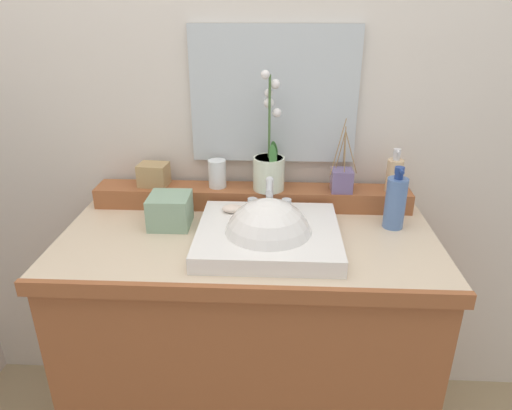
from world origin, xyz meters
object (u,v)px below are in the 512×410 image
object	(u,v)px
soap_bar	(233,209)
tissue_box	(170,210)
sink_basin	(268,240)
tumbler_cup	(217,174)
soap_dispenser	(394,174)
lotion_bottle	(395,202)
potted_plant	(269,165)
reed_diffuser	(342,180)
trinket_box	(154,175)

from	to	relation	value
soap_bar	tissue_box	distance (m)	0.20
sink_basin	tissue_box	bearing A→B (deg)	159.69
sink_basin	tumbler_cup	distance (m)	0.36
soap_dispenser	lotion_bottle	bearing A→B (deg)	-98.97
potted_plant	reed_diffuser	size ratio (longest dim) A/B	1.59
tissue_box	soap_dispenser	bearing A→B (deg)	11.99
lotion_bottle	soap_bar	bearing A→B (deg)	-177.60
potted_plant	reed_diffuser	distance (m)	0.25
potted_plant	lotion_bottle	distance (m)	0.43
potted_plant	tissue_box	bearing A→B (deg)	-153.41
sink_basin	tumbler_cup	bearing A→B (deg)	122.77
reed_diffuser	lotion_bottle	xyz separation A→B (m)	(0.16, -0.13, -0.02)
potted_plant	reed_diffuser	bearing A→B (deg)	-1.17
soap_dispenser	trinket_box	bearing A→B (deg)	178.79
soap_bar	reed_diffuser	distance (m)	0.39
trinket_box	lotion_bottle	world-z (taller)	lotion_bottle
trinket_box	lotion_bottle	distance (m)	0.83
potted_plant	lotion_bottle	xyz separation A→B (m)	(0.41, -0.14, -0.07)
soap_bar	soap_dispenser	world-z (taller)	soap_dispenser
soap_bar	lotion_bottle	distance (m)	0.52
tumbler_cup	tissue_box	size ratio (longest dim) A/B	0.75
tumbler_cup	tissue_box	bearing A→B (deg)	-128.15
potted_plant	trinket_box	distance (m)	0.41
reed_diffuser	lotion_bottle	bearing A→B (deg)	-39.92
soap_dispenser	reed_diffuser	size ratio (longest dim) A/B	0.60
lotion_bottle	reed_diffuser	bearing A→B (deg)	140.08
sink_basin	potted_plant	world-z (taller)	potted_plant
sink_basin	soap_dispenser	world-z (taller)	soap_dispenser
soap_dispenser	tumbler_cup	world-z (taller)	soap_dispenser
sink_basin	soap_bar	xyz separation A→B (m)	(-0.12, 0.12, 0.05)
tumbler_cup	lotion_bottle	size ratio (longest dim) A/B	0.48
tumbler_cup	soap_dispenser	bearing A→B (deg)	-1.24
reed_diffuser	lotion_bottle	distance (m)	0.20
potted_plant	sink_basin	bearing A→B (deg)	-88.94
sink_basin	reed_diffuser	size ratio (longest dim) A/B	1.67
reed_diffuser	trinket_box	bearing A→B (deg)	178.03
soap_dispenser	tissue_box	distance (m)	0.76
trinket_box	tissue_box	size ratio (longest dim) A/B	0.77
soap_dispenser	lotion_bottle	distance (m)	0.14
soap_dispenser	tissue_box	size ratio (longest dim) A/B	1.16
soap_bar	tissue_box	xyz separation A→B (m)	(-0.20, -0.00, -0.01)
sink_basin	soap_dispenser	size ratio (longest dim) A/B	2.80
reed_diffuser	trinket_box	distance (m)	0.66
tumbler_cup	tissue_box	xyz separation A→B (m)	(-0.13, -0.17, -0.07)
trinket_box	potted_plant	bearing A→B (deg)	3.39
lotion_bottle	trinket_box	bearing A→B (deg)	169.35
soap_bar	reed_diffuser	bearing A→B (deg)	22.85
sink_basin	lotion_bottle	size ratio (longest dim) A/B	2.07
soap_bar	soap_dispenser	size ratio (longest dim) A/B	0.46
soap_dispenser	trinket_box	world-z (taller)	soap_dispenser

